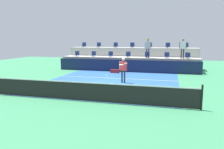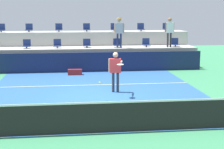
{
  "view_description": "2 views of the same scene",
  "coord_description": "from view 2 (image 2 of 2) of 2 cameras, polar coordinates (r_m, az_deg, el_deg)",
  "views": [
    {
      "loc": [
        3.91,
        -13.32,
        2.85
      ],
      "look_at": [
        0.67,
        -1.31,
        0.89
      ],
      "focal_mm": 35.01,
      "sensor_mm": 36.0,
      "label": 1
    },
    {
      "loc": [
        -0.92,
        -12.99,
        3.35
      ],
      "look_at": [
        0.47,
        -1.22,
        1.16
      ],
      "focal_mm": 54.42,
      "sensor_mm": 36.0,
      "label": 2
    }
  ],
  "objects": [
    {
      "name": "court_inner_paint",
      "position": [
        14.41,
        -2.87,
        -2.95
      ],
      "size": [
        9.0,
        10.0,
        0.01
      ],
      "primitive_type": "cube",
      "color": "#285693",
      "rests_on": "ground_plane"
    },
    {
      "name": "stadium_chair_upper_mid_right",
      "position": [
        22.21,
        0.36,
        7.83
      ],
      "size": [
        0.44,
        0.4,
        0.52
      ],
      "color": "#2D2D33",
      "rests_on": "seating_tier_upper"
    },
    {
      "name": "stadium_chair_upper_left",
      "position": [
        22.21,
        -13.77,
        7.53
      ],
      "size": [
        0.44,
        0.4,
        0.52
      ],
      "color": "#2D2D33",
      "rests_on": "seating_tier_upper"
    },
    {
      "name": "tennis_net",
      "position": [
        9.47,
        -0.83,
        -7.03
      ],
      "size": [
        10.48,
        0.08,
        1.07
      ],
      "color": "black",
      "rests_on": "ground_plane"
    },
    {
      "name": "sponsor_backboard",
      "position": [
        19.22,
        -3.9,
        2.1
      ],
      "size": [
        13.0,
        0.16,
        1.1
      ],
      "primitive_type": "cube",
      "color": "#141E42",
      "rests_on": "ground_plane"
    },
    {
      "name": "stadium_chair_upper_center",
      "position": [
        22.07,
        -4.28,
        7.78
      ],
      "size": [
        0.44,
        0.4,
        0.52
      ],
      "color": "#2D2D33",
      "rests_on": "seating_tier_upper"
    },
    {
      "name": "stadium_chair_lower_center",
      "position": [
        20.33,
        -4.25,
        5.15
      ],
      "size": [
        0.44,
        0.4,
        0.52
      ],
      "color": "#2D2D33",
      "rests_on": "seating_tier_lower"
    },
    {
      "name": "seating_tier_upper",
      "position": [
        22.23,
        -4.32,
        4.53
      ],
      "size": [
        13.0,
        1.8,
        2.1
      ],
      "primitive_type": "cube",
      "color": "#ADAAA3",
      "rests_on": "ground_plane"
    },
    {
      "name": "tennis_ball",
      "position": [
        12.9,
        -2.07,
        -1.39
      ],
      "size": [
        0.07,
        0.07,
        0.07
      ],
      "color": "#CCE033"
    },
    {
      "name": "stadium_chair_lower_far_right",
      "position": [
        21.26,
        10.56,
        5.24
      ],
      "size": [
        0.44,
        0.4,
        0.52
      ],
      "color": "#2D2D33",
      "rests_on": "seating_tier_lower"
    },
    {
      "name": "stadium_chair_lower_left",
      "position": [
        20.48,
        -14.12,
        4.9
      ],
      "size": [
        0.44,
        0.4,
        0.52
      ],
      "color": "#2D2D33",
      "rests_on": "seating_tier_lower"
    },
    {
      "name": "stadium_chair_upper_mid_left",
      "position": [
        22.06,
        -8.92,
        7.68
      ],
      "size": [
        0.44,
        0.4,
        0.52
      ],
      "color": "#2D2D33",
      "rests_on": "seating_tier_upper"
    },
    {
      "name": "spectator_in_grey",
      "position": [
        20.69,
        9.64,
        7.5
      ],
      "size": [
        0.61,
        0.28,
        1.76
      ],
      "color": "#2D2D33",
      "rests_on": "seating_tier_lower"
    },
    {
      "name": "court_service_line",
      "position": [
        15.77,
        -3.22,
        -1.76
      ],
      "size": [
        9.0,
        0.06,
        0.0
      ],
      "primitive_type": "cube",
      "color": "white",
      "rests_on": "ground_plane"
    },
    {
      "name": "spectator_with_hat",
      "position": [
        20.05,
        1.23,
        7.62
      ],
      "size": [
        0.6,
        0.48,
        1.77
      ],
      "color": "navy",
      "rests_on": "seating_tier_lower"
    },
    {
      "name": "stadium_chair_upper_far_right",
      "position": [
        22.9,
        9.1,
        7.78
      ],
      "size": [
        0.44,
        0.4,
        0.52
      ],
      "color": "#2D2D33",
      "rests_on": "seating_tier_upper"
    },
    {
      "name": "stadium_chair_upper_right",
      "position": [
        22.5,
        4.88,
        7.83
      ],
      "size": [
        0.44,
        0.4,
        0.52
      ],
      "color": "#2D2D33",
      "rests_on": "seating_tier_upper"
    },
    {
      "name": "seating_tier_lower",
      "position": [
        20.49,
        -4.09,
        2.83
      ],
      "size": [
        13.0,
        1.8,
        1.25
      ],
      "primitive_type": "cube",
      "color": "#ADAAA3",
      "rests_on": "ground_plane"
    },
    {
      "name": "tennis_player",
      "position": [
        14.15,
        0.61,
        1.11
      ],
      "size": [
        0.59,
        1.26,
        1.7
      ],
      "color": "#2D2D33",
      "rests_on": "ground_plane"
    },
    {
      "name": "equipment_bag",
      "position": [
        18.39,
        -6.26,
        0.41
      ],
      "size": [
        0.76,
        0.28,
        0.3
      ],
      "primitive_type": "cube",
      "color": "maroon",
      "rests_on": "ground_plane"
    },
    {
      "name": "stadium_chair_lower_mid_right",
      "position": [
        20.49,
        0.85,
        5.22
      ],
      "size": [
        0.44,
        0.4,
        0.52
      ],
      "color": "#2D2D33",
      "rests_on": "seating_tier_lower"
    },
    {
      "name": "stadium_chair_lower_mid_left",
      "position": [
        20.33,
        -9.18,
        5.04
      ],
      "size": [
        0.44,
        0.4,
        0.52
      ],
      "color": "#2D2D33",
      "rests_on": "seating_tier_lower"
    },
    {
      "name": "stadium_chair_lower_right",
      "position": [
        20.8,
        5.77,
        5.25
      ],
      "size": [
        0.44,
        0.4,
        0.52
      ],
      "color": "#2D2D33",
      "rests_on": "seating_tier_lower"
    },
    {
      "name": "stadium_chair_upper_far_left",
      "position": [
        22.48,
        -18.11,
        7.35
      ],
      "size": [
        0.44,
        0.4,
        0.52
      ],
      "color": "#2D2D33",
      "rests_on": "seating_tier_upper"
    },
    {
      "name": "ground_plane",
      "position": [
        13.45,
        -2.58,
        -3.95
      ],
      "size": [
        40.0,
        40.0,
        0.0
      ],
      "primitive_type": "plane",
      "color": "#388456"
    }
  ]
}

